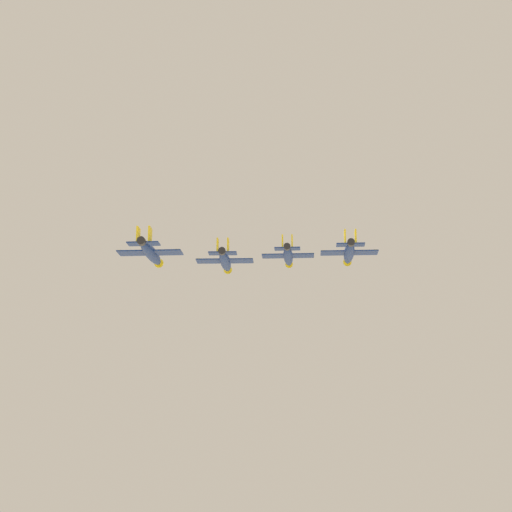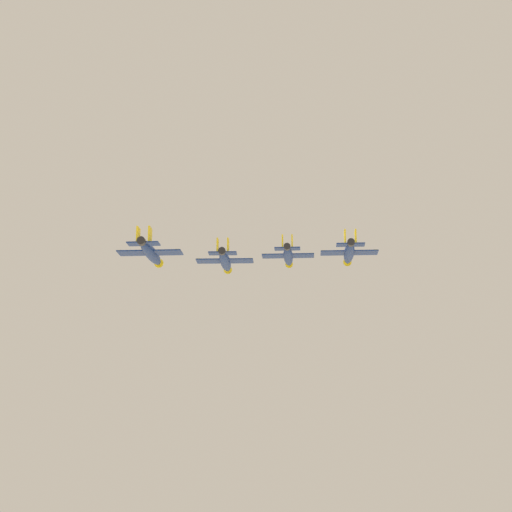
% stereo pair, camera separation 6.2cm
% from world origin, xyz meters
% --- Properties ---
extents(jet_lead, '(15.75, 11.95, 3.72)m').
position_xyz_m(jet_lead, '(15.68, 15.54, 152.50)').
color(jet_lead, navy).
extents(jet_left_wingman, '(16.01, 11.70, 3.74)m').
position_xyz_m(jet_left_wingman, '(20.86, -1.74, 148.30)').
color(jet_left_wingman, navy).
extents(jet_right_wingman, '(15.85, 12.00, 3.74)m').
position_xyz_m(jet_right_wingman, '(33.56, 17.88, 149.58)').
color(jet_right_wingman, navy).
extents(jet_left_outer, '(16.44, 12.60, 3.89)m').
position_xyz_m(jet_left_outer, '(26.05, -19.01, 146.66)').
color(jet_left_outer, navy).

